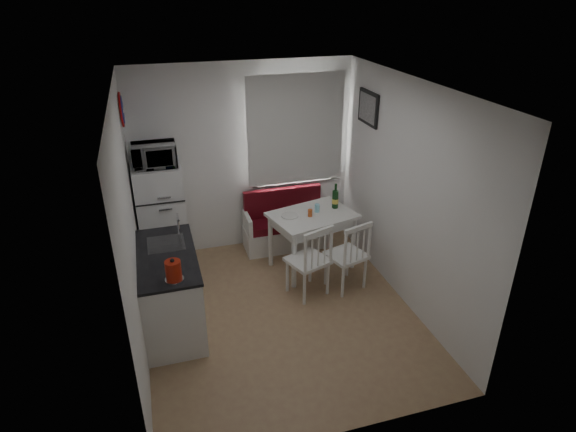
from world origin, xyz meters
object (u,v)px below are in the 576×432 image
dining_table (312,220)px  fridge (162,218)px  chair_right (350,250)px  bench (285,228)px  microwave (154,155)px  kitchen_counter (170,290)px  chair_left (311,255)px  kettle (173,271)px  wine_bottle (335,196)px

dining_table → fridge: 1.94m
chair_right → fridge: fridge is taller
fridge → bench: bearing=3.7°
microwave → fridge: bearing=90.0°
microwave → kitchen_counter: bearing=-90.9°
kitchen_counter → chair_right: (2.13, 0.05, 0.12)m
bench → chair_right: 1.41m
kitchen_counter → dining_table: size_ratio=1.11×
chair_left → microwave: bearing=124.7°
kitchen_counter → kettle: 0.78m
chair_left → fridge: bearing=123.6°
chair_left → wine_bottle: wine_bottle is taller
dining_table → microwave: size_ratio=2.30×
dining_table → wine_bottle: 0.45m
fridge → wine_bottle: 2.27m
microwave → wine_bottle: bearing=-9.8°
bench → kettle: kettle is taller
chair_left → wine_bottle: size_ratio=1.67×
fridge → kettle: bearing=-89.0°
microwave → chair_right: bearing=-28.5°
kitchen_counter → fridge: bearing=89.1°
fridge → kettle: (0.03, -1.78, 0.29)m
dining_table → kettle: size_ratio=4.89×
kitchen_counter → chair_left: 1.64m
bench → microwave: 2.15m
chair_right → microwave: microwave is taller
kitchen_counter → bench: (1.70, 1.35, -0.18)m
chair_right → kettle: 2.21m
kitchen_counter → fridge: 1.27m
chair_right → microwave: size_ratio=1.05×
dining_table → microwave: bearing=151.5°
kettle → dining_table: bearing=34.2°
dining_table → fridge: fridge is taller
kitchen_counter → dining_table: (1.88, 0.71, 0.24)m
bench → kettle: 2.62m
bench → fridge: size_ratio=0.81×
kettle → wine_bottle: size_ratio=0.72×
microwave → kettle: (0.03, -1.73, -0.58)m
wine_bottle → chair_right: bearing=-97.4°
kitchen_counter → chair_right: 2.14m
fridge → microwave: microwave is taller
kitchen_counter → chair_left: (1.63, 0.04, 0.13)m
chair_left → kettle: 1.74m
bench → kitchen_counter: bearing=-141.6°
kitchen_counter → kettle: (0.05, -0.54, 0.57)m
wine_bottle → bench: bearing=134.5°
dining_table → chair_right: (0.25, -0.67, -0.12)m
kettle → fridge: bearing=91.0°
bench → microwave: bearing=-174.7°
chair_right → chair_left: bearing=163.0°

